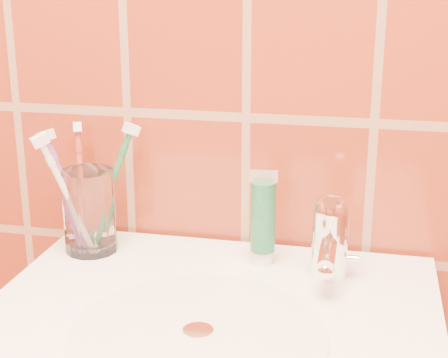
# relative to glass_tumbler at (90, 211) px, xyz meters

# --- Properties ---
(glass_tumbler) EXTENTS (0.09, 0.09, 0.12)m
(glass_tumbler) POSITION_rel_glass_tumbler_xyz_m (0.00, 0.00, 0.00)
(glass_tumbler) COLOR white
(glass_tumbler) RESTS_ON pedestal_sink
(toothpaste_tube) EXTENTS (0.04, 0.03, 0.14)m
(toothpaste_tube) POSITION_rel_glass_tumbler_xyz_m (0.25, 0.01, 0.00)
(toothpaste_tube) COLOR white
(toothpaste_tube) RESTS_ON pedestal_sink
(faucet) EXTENTS (0.05, 0.11, 0.12)m
(faucet) POSITION_rel_glass_tumbler_xyz_m (0.35, -0.02, 0.00)
(faucet) COLOR white
(faucet) RESTS_ON pedestal_sink
(toothbrush_0) EXTENTS (0.15, 0.14, 0.20)m
(toothbrush_0) POSITION_rel_glass_tumbler_xyz_m (0.02, 0.03, 0.03)
(toothbrush_0) COLOR #1E713E
(toothbrush_0) RESTS_ON glass_tumbler
(toothbrush_1) EXTENTS (0.11, 0.15, 0.20)m
(toothbrush_1) POSITION_rel_glass_tumbler_xyz_m (-0.02, 0.03, 0.03)
(toothbrush_1) COLOR #A83A24
(toothbrush_1) RESTS_ON glass_tumbler
(toothbrush_2) EXTENTS (0.11, 0.10, 0.19)m
(toothbrush_2) POSITION_rel_glass_tumbler_xyz_m (-0.03, -0.01, 0.03)
(toothbrush_2) COLOR #8B4696
(toothbrush_2) RESTS_ON glass_tumbler
(toothbrush_3) EXTENTS (0.15, 0.14, 0.20)m
(toothbrush_3) POSITION_rel_glass_tumbler_xyz_m (-0.02, -0.03, 0.03)
(toothbrush_3) COLOR white
(toothbrush_3) RESTS_ON glass_tumbler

